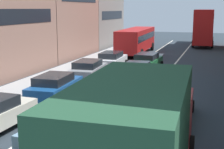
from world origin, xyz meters
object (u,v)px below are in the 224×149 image
Objects in this scene: sedan_centre_lane_second at (66,125)px; sedan_left_lane_fifth at (111,60)px; coupe_centre_lane_fourth at (136,72)px; sedan_right_lane_behind_truck at (169,104)px; bus_mid_queue_primary at (136,39)px; sedan_left_lane_fourth at (88,70)px; sedan_centre_lane_fifth at (147,61)px; sedan_left_lane_third at (55,86)px; bus_far_queue_secondary at (204,26)px; hatchback_centre_lane_third at (108,91)px; removalist_box_truck at (138,136)px.

sedan_centre_lane_second and sedan_left_lane_fifth have the same top height.
sedan_centre_lane_second is at bearing 177.98° from coupe_centre_lane_fourth.
sedan_right_lane_behind_truck is 23.15m from bus_mid_queue_primary.
sedan_left_lane_fourth is 1.02× the size of sedan_right_lane_behind_truck.
sedan_centre_lane_second and sedan_left_lane_fourth have the same top height.
sedan_centre_lane_second is 16.35m from sedan_centre_lane_fifth.
coupe_centre_lane_fourth is 1.00× the size of sedan_right_lane_behind_truck.
sedan_right_lane_behind_truck is 0.41× the size of bus_mid_queue_primary.
coupe_centre_lane_fourth and sedan_left_lane_fourth have the same top height.
bus_far_queue_secondary reaches higher than sedan_left_lane_third.
sedan_centre_lane_second is 11.25m from coupe_centre_lane_fourth.
sedan_left_lane_third and sedan_centre_lane_fifth have the same top height.
bus_far_queue_secondary is (6.90, 26.64, 2.03)m from sedan_left_lane_fourth.
hatchback_centre_lane_third is (-0.18, 5.47, 0.00)m from sedan_centre_lane_second.
sedan_centre_lane_second is 1.00× the size of sedan_left_lane_fourth.
sedan_left_lane_fourth is (-7.15, 14.22, -1.18)m from removalist_box_truck.
bus_mid_queue_primary reaches higher than sedan_left_lane_fourth.
coupe_centre_lane_fourth is at bearing -34.75° from sedan_left_lane_third.
sedan_centre_lane_second and hatchback_centre_lane_third have the same top height.
bus_far_queue_secondary is (-0.26, 40.86, 0.86)m from removalist_box_truck.
bus_mid_queue_primary is at bearing 11.68° from sedan_centre_lane_second.
bus_far_queue_secondary is (6.99, 11.59, 1.07)m from bus_mid_queue_primary.
bus_far_queue_secondary is (3.61, 21.46, 2.03)m from sedan_centre_lane_fifth.
sedan_left_lane_third is at bearing 177.62° from sedan_left_lane_fourth.
sedan_centre_lane_second is 5.33m from sedan_right_lane_behind_truck.
sedan_centre_lane_fifth is 10.47m from bus_mid_queue_primary.
removalist_box_truck is at bearing -176.73° from sedan_right_lane_behind_truck.
bus_mid_queue_primary is at bearing 147.67° from bus_far_queue_secondary.
removalist_box_truck is 1.80× the size of hatchback_centre_lane_third.
removalist_box_truck is 11.27m from sedan_left_lane_third.
removalist_box_truck is 0.74× the size of bus_far_queue_secondary.
removalist_box_truck is at bearing -144.09° from sedan_left_lane_third.
hatchback_centre_lane_third and sedan_left_lane_fifth have the same top height.
sedan_centre_lane_fifth is at bearing -88.31° from sedan_left_lane_fifth.
sedan_right_lane_behind_truck is (3.31, 4.18, 0.00)m from sedan_centre_lane_second.
coupe_centre_lane_fourth is 1.00× the size of sedan_centre_lane_fifth.
coupe_centre_lane_fourth and sedan_left_lane_fifth have the same top height.
bus_mid_queue_primary reaches higher than sedan_centre_lane_second.
bus_far_queue_secondary is at bearing -1.69° from removalist_box_truck.
sedan_centre_lane_second is at bearing -177.81° from hatchback_centre_lane_third.
sedan_left_lane_fifth is 1.00× the size of sedan_right_lane_behind_truck.
removalist_box_truck is 14.78m from coupe_centre_lane_fourth.
bus_mid_queue_primary is at bearing 11.85° from removalist_box_truck.
sedan_left_lane_fourth and sedan_centre_lane_fifth have the same top height.
sedan_left_lane_third and coupe_centre_lane_fourth have the same top height.
sedan_left_lane_fourth is at bearing -1.22° from sedan_left_lane_third.
coupe_centre_lane_fourth is 7.80m from sedan_right_lane_behind_truck.
bus_mid_queue_primary is at bearing -0.38° from sedan_left_lane_fifth.
hatchback_centre_lane_third is at bearing -164.91° from sedan_left_lane_fifth.
hatchback_centre_lane_third is at bearing 172.63° from bus_far_queue_secondary.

